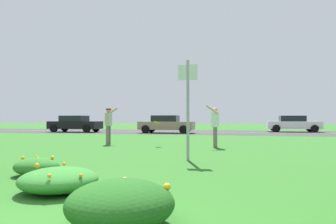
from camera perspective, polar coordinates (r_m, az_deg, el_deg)
name	(u,v)px	position (r m, az deg, el deg)	size (l,w,h in m)	color
ground_plane	(195,144)	(14.92, 4.98, -5.79)	(120.00, 120.00, 0.00)	#2D6B23
highway_strip	(214,132)	(27.43, 8.43, -3.68)	(120.00, 9.75, 0.01)	#38383A
highway_center_stripe	(214,132)	(27.43, 8.43, -3.67)	(120.00, 0.16, 0.00)	yellow
daylily_clump_near_camera	(59,180)	(5.48, -19.32, -11.60)	(1.27, 1.27, 0.45)	#337F2D
daylily_clump_mid_right	(121,203)	(3.60, -8.66, -16.18)	(1.20, 1.21, 0.52)	#1E5619
daylily_clump_mid_center	(37,167)	(7.17, -22.84, -9.19)	(0.95, 0.84, 0.40)	#2D7526
sign_post_near_path	(188,100)	(8.91, 3.65, 2.20)	(0.56, 0.10, 2.86)	#93969B
person_thrower_red_cap_gray_shirt	(108,122)	(14.68, -10.81, -1.87)	(0.57, 0.51, 1.71)	#B2B2B7
person_catcher_white_shirt	(215,123)	(13.00, 8.59, -2.08)	(0.54, 0.51, 1.76)	silver
frisbee_orange	(157,122)	(13.58, -2.01, -1.92)	(0.29, 0.27, 0.15)	orange
car_black_leftmost	(75,124)	(28.78, -16.61, -2.06)	(4.50, 2.00, 1.45)	black
car_tan_center_left	(166,124)	(25.79, -0.30, -2.21)	(4.50, 2.00, 1.45)	#937F60
car_white_center_right	(293,124)	(29.93, 21.87, -1.99)	(4.50, 2.00, 1.45)	silver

